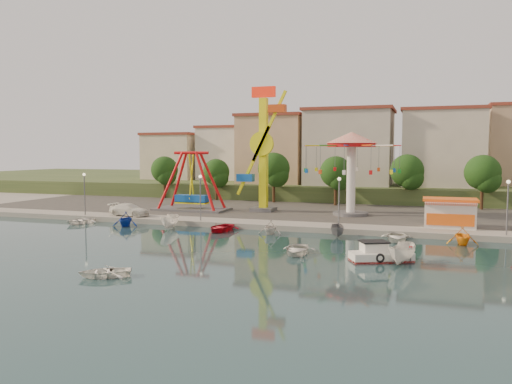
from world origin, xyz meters
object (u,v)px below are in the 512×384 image
at_px(skiff, 402,254).
at_px(rowboat_a, 297,249).
at_px(cabin_motorboat, 380,255).
at_px(van, 129,210).
at_px(pirate_ship_ride, 192,182).
at_px(kamikaze_tower, 265,152).
at_px(wave_swinger, 351,155).

bearing_deg(skiff, rowboat_a, -173.86).
xyz_separation_m(cabin_motorboat, van, (-31.48, 13.66, 0.92)).
height_order(pirate_ship_ride, cabin_motorboat, pirate_ship_ride).
relative_size(pirate_ship_ride, van, 1.90).
bearing_deg(van, kamikaze_tower, -49.90).
relative_size(pirate_ship_ride, cabin_motorboat, 1.96).
distance_m(rowboat_a, skiff, 8.57).
relative_size(pirate_ship_ride, wave_swinger, 0.86).
relative_size(kamikaze_tower, skiff, 3.97).
xyz_separation_m(kamikaze_tower, skiff, (18.71, -24.05, -7.75)).
distance_m(cabin_motorboat, skiff, 1.88).
xyz_separation_m(wave_swinger, rowboat_a, (-1.25, -22.64, -7.79)).
bearing_deg(rowboat_a, wave_swinger, 82.94).
bearing_deg(wave_swinger, rowboat_a, -93.17).
height_order(rowboat_a, skiff, skiff).
xyz_separation_m(kamikaze_tower, rowboat_a, (10.21, -23.03, -8.15)).
xyz_separation_m(rowboat_a, skiff, (8.50, -1.03, 0.39)).
bearing_deg(kamikaze_tower, rowboat_a, -66.10).
distance_m(wave_swinger, van, 28.45).
xyz_separation_m(wave_swinger, cabin_motorboat, (5.51, -23.06, -7.75)).
bearing_deg(cabin_motorboat, kamikaze_tower, 100.24).
xyz_separation_m(pirate_ship_ride, kamikaze_tower, (9.77, 1.95, 4.16)).
relative_size(wave_swinger, cabin_motorboat, 2.27).
xyz_separation_m(wave_swinger, skiff, (7.25, -23.66, -7.39)).
relative_size(wave_swinger, rowboat_a, 2.93).
bearing_deg(pirate_ship_ride, rowboat_a, -46.53).
relative_size(cabin_motorboat, van, 0.97).
height_order(wave_swinger, skiff, wave_swinger).
bearing_deg(kamikaze_tower, wave_swinger, -1.95).
xyz_separation_m(pirate_ship_ride, skiff, (28.48, -22.10, -3.59)).
bearing_deg(cabin_motorboat, van, 130.89).
bearing_deg(van, pirate_ship_ride, -25.08).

